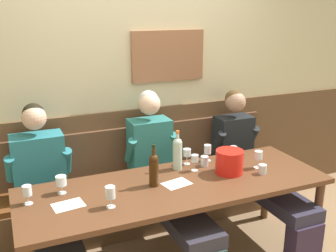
% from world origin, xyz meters
% --- Properties ---
extents(room_wall_back, '(6.80, 0.12, 2.80)m').
position_xyz_m(room_wall_back, '(0.00, 1.09, 1.40)').
color(room_wall_back, beige).
rests_on(room_wall_back, ground).
extents(wood_wainscot_panel, '(6.80, 0.03, 1.10)m').
position_xyz_m(wood_wainscot_panel, '(0.00, 1.04, 0.55)').
color(wood_wainscot_panel, brown).
rests_on(wood_wainscot_panel, ground).
extents(wall_bench, '(2.69, 0.42, 0.94)m').
position_xyz_m(wall_bench, '(0.00, 0.83, 0.28)').
color(wall_bench, brown).
rests_on(wall_bench, ground).
extents(dining_table, '(2.39, 0.83, 0.72)m').
position_xyz_m(dining_table, '(0.00, 0.12, 0.65)').
color(dining_table, brown).
rests_on(dining_table, ground).
extents(person_center_right_seat, '(0.52, 1.29, 1.29)m').
position_xyz_m(person_center_right_seat, '(-0.94, 0.46, 0.62)').
color(person_center_right_seat, '#343737').
rests_on(person_center_right_seat, ground).
extents(person_right_seat, '(0.47, 1.29, 1.31)m').
position_xyz_m(person_right_seat, '(0.04, 0.48, 0.64)').
color(person_right_seat, '#243631').
rests_on(person_right_seat, ground).
extents(person_center_left_seat, '(0.47, 1.28, 1.25)m').
position_xyz_m(person_center_left_seat, '(0.94, 0.46, 0.61)').
color(person_center_left_seat, '#32253F').
rests_on(person_center_left_seat, ground).
extents(ice_bucket, '(0.23, 0.23, 0.19)m').
position_xyz_m(ice_bucket, '(0.48, 0.14, 0.82)').
color(ice_bucket, red).
rests_on(ice_bucket, dining_table).
extents(wine_bottle_green_tall, '(0.07, 0.07, 0.33)m').
position_xyz_m(wine_bottle_green_tall, '(-0.17, 0.16, 0.86)').
color(wine_bottle_green_tall, '#3B210C').
rests_on(wine_bottle_green_tall, dining_table).
extents(wine_bottle_clear_water, '(0.08, 0.08, 0.34)m').
position_xyz_m(wine_bottle_clear_water, '(0.13, 0.38, 0.87)').
color(wine_bottle_clear_water, '#B5CDBB').
rests_on(wine_bottle_clear_water, dining_table).
extents(wine_glass_mid_left, '(0.07, 0.07, 0.14)m').
position_xyz_m(wine_glass_mid_left, '(0.24, 0.44, 0.82)').
color(wine_glass_mid_left, silver).
rests_on(wine_glass_mid_left, dining_table).
extents(wine_glass_right_end, '(0.06, 0.06, 0.14)m').
position_xyz_m(wine_glass_right_end, '(0.24, 0.29, 0.83)').
color(wine_glass_right_end, silver).
rests_on(wine_glass_right_end, dining_table).
extents(wine_glass_left_end, '(0.06, 0.06, 0.14)m').
position_xyz_m(wine_glass_left_end, '(-1.08, 0.23, 0.82)').
color(wine_glass_left_end, silver).
rests_on(wine_glass_left_end, dining_table).
extents(wine_glass_near_bucket, '(0.07, 0.07, 0.15)m').
position_xyz_m(wine_glass_near_bucket, '(-0.56, -0.04, 0.83)').
color(wine_glass_near_bucket, silver).
rests_on(wine_glass_near_bucket, dining_table).
extents(wine_glass_by_bottle, '(0.06, 0.06, 0.15)m').
position_xyz_m(wine_glass_by_bottle, '(0.44, 0.44, 0.83)').
color(wine_glass_by_bottle, silver).
rests_on(wine_glass_by_bottle, dining_table).
extents(wine_glass_center_front, '(0.08, 0.08, 0.13)m').
position_xyz_m(wine_glass_center_front, '(-0.84, 0.30, 0.82)').
color(wine_glass_center_front, silver).
rests_on(wine_glass_center_front, dining_table).
extents(wine_glass_center_rear, '(0.07, 0.07, 0.15)m').
position_xyz_m(wine_glass_center_rear, '(0.76, 0.13, 0.83)').
color(wine_glass_center_rear, silver).
rests_on(wine_glass_center_rear, dining_table).
extents(water_tumbler_right, '(0.07, 0.07, 0.10)m').
position_xyz_m(water_tumbler_right, '(0.71, 0.44, 0.77)').
color(water_tumbler_right, silver).
rests_on(water_tumbler_right, dining_table).
extents(water_tumbler_left, '(0.07, 0.07, 0.08)m').
position_xyz_m(water_tumbler_left, '(0.72, 0.02, 0.76)').
color(water_tumbler_left, silver).
rests_on(water_tumbler_left, dining_table).
extents(water_tumbler_center, '(0.07, 0.07, 0.09)m').
position_xyz_m(water_tumbler_center, '(0.37, 0.35, 0.77)').
color(water_tumbler_center, silver).
rests_on(water_tumbler_center, dining_table).
extents(tasting_sheet_left_guest, '(0.24, 0.19, 0.00)m').
position_xyz_m(tasting_sheet_left_guest, '(-0.00, 0.12, 0.73)').
color(tasting_sheet_left_guest, white).
rests_on(tasting_sheet_left_guest, dining_table).
extents(tasting_sheet_right_guest, '(0.23, 0.18, 0.00)m').
position_xyz_m(tasting_sheet_right_guest, '(-0.83, 0.10, 0.73)').
color(tasting_sheet_right_guest, white).
rests_on(tasting_sheet_right_guest, dining_table).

